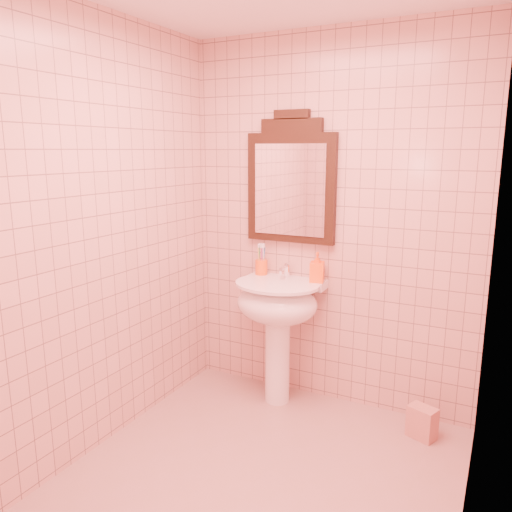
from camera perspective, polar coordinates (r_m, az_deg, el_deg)
The scene contains 8 objects.
floor at distance 2.91m, azimuth -0.10°, elevation -24.61°, with size 2.20×2.20×0.00m, color tan.
back_wall at distance 3.39m, azimuth 8.41°, elevation 3.65°, with size 2.00×0.02×2.50m, color #D9A397.
pedestal_sink at distance 3.41m, azimuth 2.46°, elevation -6.33°, with size 0.58×0.58×0.86m.
faucet at distance 3.46m, azimuth 3.44°, elevation -1.63°, with size 0.04×0.16×0.11m.
mirror at distance 3.43m, azimuth 4.01°, elevation 8.39°, with size 0.64×0.06×0.89m.
toothbrush_cup at distance 3.55m, azimuth 0.62°, elevation -1.25°, with size 0.09×0.09×0.20m.
soap_dispenser at distance 3.37m, azimuth 7.00°, elevation -1.28°, with size 0.09×0.09×0.20m, color #FF5F15.
towel at distance 3.38m, azimuth 18.46°, elevation -17.59°, with size 0.16×0.11×0.20m, color tan.
Camera 1 is at (1.06, -2.08, 1.73)m, focal length 35.00 mm.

